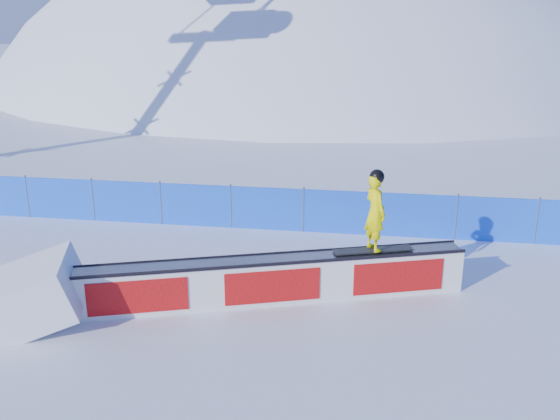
# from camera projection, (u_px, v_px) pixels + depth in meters

# --- Properties ---
(ground) EXTENTS (160.00, 160.00, 0.00)m
(ground) POSITION_uv_depth(u_px,v_px,m) (138.00, 297.00, 13.18)
(ground) COLOR white
(ground) RESTS_ON ground
(snow_hill) EXTENTS (64.00, 64.00, 64.00)m
(snow_hill) POSITION_uv_depth(u_px,v_px,m) (316.00, 273.00, 58.25)
(snow_hill) COLOR white
(snow_hill) RESTS_ON ground
(safety_fence) EXTENTS (22.05, 0.05, 1.30)m
(safety_fence) POSITION_uv_depth(u_px,v_px,m) (196.00, 205.00, 17.21)
(safety_fence) COLOR blue
(safety_fence) RESTS_ON ground
(rail_box) EXTENTS (7.96, 3.19, 0.99)m
(rail_box) POSITION_uv_depth(u_px,v_px,m) (271.00, 280.00, 12.83)
(rail_box) COLOR white
(rail_box) RESTS_ON ground
(snow_ramp) EXTENTS (3.31, 2.63, 1.80)m
(snow_ramp) POSITION_uv_depth(u_px,v_px,m) (11.00, 322.00, 12.13)
(snow_ramp) COLOR white
(snow_ramp) RESTS_ON ground
(snowboarder) EXTENTS (1.69, 0.83, 1.75)m
(snowboarder) POSITION_uv_depth(u_px,v_px,m) (375.00, 212.00, 12.76)
(snowboarder) COLOR black
(snowboarder) RESTS_ON rail_box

